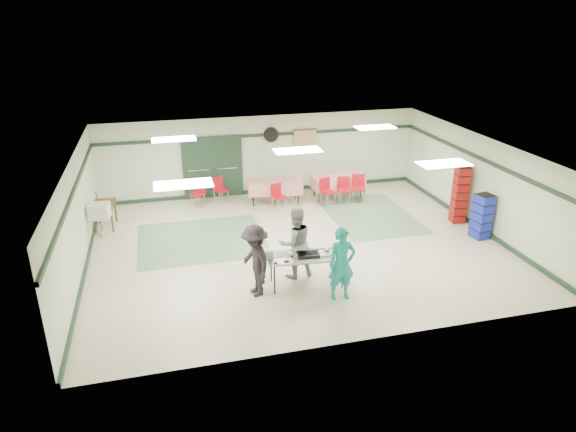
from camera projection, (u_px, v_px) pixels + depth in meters
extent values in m
plane|color=#BFB39A|center=(297.00, 245.00, 14.10)|extent=(11.00, 11.00, 0.00)
plane|color=silver|center=(297.00, 150.00, 13.07)|extent=(11.00, 11.00, 0.00)
plane|color=beige|center=(262.00, 155.00, 17.61)|extent=(11.00, 0.00, 11.00)
plane|color=beige|center=(361.00, 281.00, 9.55)|extent=(11.00, 0.00, 11.00)
plane|color=beige|center=(77.00, 219.00, 12.32)|extent=(0.00, 9.00, 9.00)
plane|color=beige|center=(480.00, 183.00, 14.85)|extent=(0.00, 9.00, 9.00)
cube|color=#1C3321|center=(262.00, 135.00, 17.32)|extent=(11.00, 0.06, 0.10)
cube|color=#1C3321|center=(263.00, 191.00, 18.08)|extent=(11.00, 0.06, 0.12)
cube|color=#1C3321|center=(73.00, 192.00, 12.06)|extent=(0.06, 9.00, 0.10)
cube|color=#1C3321|center=(86.00, 267.00, 12.81)|extent=(0.06, 9.00, 0.12)
cube|color=#1C3321|center=(483.00, 159.00, 14.58)|extent=(0.06, 9.00, 0.10)
cube|color=#1C3321|center=(473.00, 224.00, 15.33)|extent=(0.06, 9.00, 0.12)
cube|color=gray|center=(202.00, 240.00, 14.41)|extent=(3.50, 3.00, 0.01)
cube|color=gray|center=(370.00, 215.00, 16.08)|extent=(2.50, 3.50, 0.01)
cube|color=gray|center=(199.00, 168.00, 17.17)|extent=(0.90, 0.06, 2.10)
cube|color=gray|center=(227.00, 166.00, 17.39)|extent=(0.90, 0.06, 2.10)
cube|color=#1C3321|center=(213.00, 168.00, 17.26)|extent=(2.00, 0.03, 2.15)
cylinder|color=black|center=(271.00, 135.00, 17.36)|extent=(0.50, 0.10, 0.50)
cube|color=tan|center=(305.00, 138.00, 17.72)|extent=(0.80, 0.02, 0.60)
cube|color=#9C9C98|center=(307.00, 256.00, 11.84)|extent=(1.89, 0.90, 0.04)
cylinder|color=black|center=(275.00, 280.00, 11.60)|extent=(0.04, 0.04, 0.72)
cylinder|color=black|center=(343.00, 274.00, 11.83)|extent=(0.04, 0.04, 0.72)
cylinder|color=black|center=(271.00, 267.00, 12.14)|extent=(0.04, 0.04, 0.72)
cylinder|color=black|center=(336.00, 262.00, 12.37)|extent=(0.04, 0.04, 0.72)
cube|color=silver|center=(330.00, 252.00, 11.95)|extent=(0.56, 0.45, 0.02)
cube|color=silver|center=(302.00, 254.00, 11.89)|extent=(0.64, 0.51, 0.02)
cube|color=silver|center=(283.00, 261.00, 11.54)|extent=(0.57, 0.45, 0.02)
cube|color=black|center=(308.00, 255.00, 11.79)|extent=(0.53, 0.36, 0.08)
cube|color=white|center=(268.00, 254.00, 11.67)|extent=(0.26, 0.24, 0.22)
imported|color=teal|center=(342.00, 264.00, 11.26)|extent=(0.62, 0.42, 1.69)
imported|color=gray|center=(295.00, 243.00, 12.19)|extent=(0.95, 0.79, 1.76)
imported|color=black|center=(255.00, 261.00, 11.41)|extent=(0.83, 1.19, 1.69)
cube|color=red|center=(338.00, 176.00, 17.39)|extent=(1.79, 0.82, 0.05)
cube|color=red|center=(338.00, 182.00, 17.47)|extent=(1.79, 0.84, 0.40)
cylinder|color=black|center=(320.00, 192.00, 17.09)|extent=(0.04, 0.04, 0.72)
cylinder|color=black|center=(361.00, 188.00, 17.47)|extent=(0.04, 0.04, 0.72)
cylinder|color=black|center=(314.00, 186.00, 17.61)|extent=(0.04, 0.04, 0.72)
cylinder|color=black|center=(354.00, 182.00, 17.99)|extent=(0.04, 0.04, 0.72)
cube|color=red|center=(275.00, 181.00, 16.89)|extent=(1.85, 0.99, 0.05)
cube|color=red|center=(275.00, 187.00, 16.96)|extent=(1.85, 1.01, 0.40)
cylinder|color=black|center=(253.00, 196.00, 16.68)|extent=(0.04, 0.04, 0.72)
cylinder|color=black|center=(298.00, 194.00, 16.84)|extent=(0.04, 0.04, 0.72)
cylinder|color=black|center=(252.00, 190.00, 17.22)|extent=(0.04, 0.04, 0.72)
cylinder|color=black|center=(296.00, 188.00, 17.38)|extent=(0.04, 0.04, 0.72)
cube|color=red|center=(345.00, 190.00, 16.92)|extent=(0.47, 0.47, 0.04)
cube|color=red|center=(344.00, 182.00, 17.01)|extent=(0.41, 0.10, 0.41)
cylinder|color=silver|center=(340.00, 199.00, 16.85)|extent=(0.02, 0.02, 0.43)
cylinder|color=silver|center=(350.00, 199.00, 16.88)|extent=(0.02, 0.02, 0.43)
cylinder|color=silver|center=(338.00, 196.00, 17.15)|extent=(0.02, 0.02, 0.43)
cylinder|color=silver|center=(348.00, 195.00, 17.18)|extent=(0.02, 0.02, 0.43)
cube|color=red|center=(328.00, 192.00, 16.79)|extent=(0.54, 0.54, 0.04)
cube|color=red|center=(325.00, 184.00, 16.84)|extent=(0.40, 0.19, 0.41)
cylinder|color=silver|center=(327.00, 201.00, 16.67)|extent=(0.02, 0.02, 0.44)
cylinder|color=silver|center=(335.00, 199.00, 16.84)|extent=(0.02, 0.02, 0.44)
cylinder|color=silver|center=(321.00, 198.00, 16.92)|extent=(0.02, 0.02, 0.44)
cylinder|color=silver|center=(329.00, 196.00, 17.09)|extent=(0.02, 0.02, 0.44)
cube|color=red|center=(359.00, 189.00, 17.03)|extent=(0.53, 0.53, 0.04)
cube|color=red|center=(358.00, 180.00, 17.12)|extent=(0.42, 0.16, 0.43)
cylinder|color=silver|center=(354.00, 197.00, 16.97)|extent=(0.02, 0.02, 0.45)
cylinder|color=silver|center=(364.00, 197.00, 16.96)|extent=(0.02, 0.02, 0.45)
cylinder|color=silver|center=(353.00, 194.00, 17.29)|extent=(0.02, 0.02, 0.45)
cylinder|color=silver|center=(363.00, 194.00, 17.28)|extent=(0.02, 0.02, 0.45)
cube|color=red|center=(279.00, 197.00, 16.42)|extent=(0.50, 0.50, 0.04)
cube|color=red|center=(276.00, 189.00, 16.47)|extent=(0.38, 0.18, 0.39)
cylinder|color=silver|center=(278.00, 206.00, 16.30)|extent=(0.02, 0.02, 0.41)
cylinder|color=silver|center=(286.00, 204.00, 16.47)|extent=(0.02, 0.02, 0.41)
cylinder|color=silver|center=(272.00, 203.00, 16.54)|extent=(0.02, 0.02, 0.41)
cylinder|color=silver|center=(280.00, 201.00, 16.71)|extent=(0.02, 0.02, 0.41)
cube|color=red|center=(221.00, 190.00, 16.96)|extent=(0.54, 0.54, 0.04)
cube|color=red|center=(217.00, 183.00, 17.00)|extent=(0.38, 0.22, 0.40)
cylinder|color=silver|center=(220.00, 199.00, 16.83)|extent=(0.02, 0.02, 0.42)
cylinder|color=silver|center=(228.00, 197.00, 17.03)|extent=(0.02, 0.02, 0.42)
cylinder|color=silver|center=(214.00, 197.00, 17.06)|extent=(0.02, 0.02, 0.42)
cylinder|color=silver|center=(222.00, 195.00, 17.26)|extent=(0.02, 0.02, 0.42)
cube|color=red|center=(197.00, 195.00, 16.60)|extent=(0.55, 0.55, 0.04)
cube|color=red|center=(200.00, 187.00, 16.67)|extent=(0.35, 0.25, 0.39)
cylinder|color=silver|center=(191.00, 202.00, 16.60)|extent=(0.02, 0.02, 0.41)
cylinder|color=silver|center=(200.00, 203.00, 16.50)|extent=(0.02, 0.02, 0.41)
cylinder|color=silver|center=(196.00, 199.00, 16.87)|extent=(0.02, 0.02, 0.41)
cylinder|color=silver|center=(205.00, 200.00, 16.77)|extent=(0.02, 0.02, 0.41)
cube|color=#1B2DA2|center=(480.00, 216.00, 14.39)|extent=(0.46, 0.46, 1.26)
cube|color=maroon|center=(460.00, 195.00, 15.29)|extent=(0.44, 0.44, 1.75)
cube|color=#1B2DA2|center=(483.00, 217.00, 14.30)|extent=(0.45, 0.45, 1.30)
cube|color=brown|center=(104.00, 204.00, 14.98)|extent=(0.68, 0.98, 0.05)
cube|color=brown|center=(94.00, 222.00, 14.73)|extent=(0.05, 0.05, 0.70)
cube|color=brown|center=(112.00, 221.00, 14.81)|extent=(0.05, 0.05, 0.70)
cube|color=brown|center=(99.00, 212.00, 15.43)|extent=(0.05, 0.05, 0.70)
cube|color=brown|center=(115.00, 211.00, 15.51)|extent=(0.05, 0.05, 0.70)
cube|color=silver|center=(99.00, 211.00, 13.88)|extent=(0.58, 0.53, 0.41)
cylinder|color=brown|center=(99.00, 213.00, 14.46)|extent=(0.07, 0.22, 1.31)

